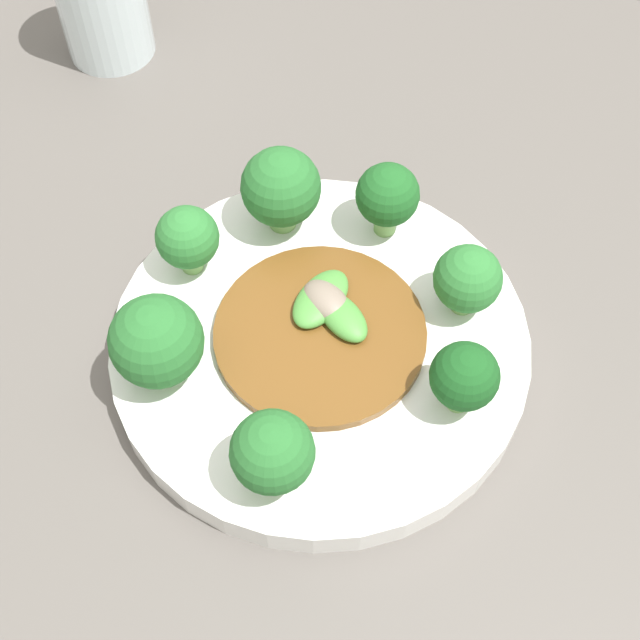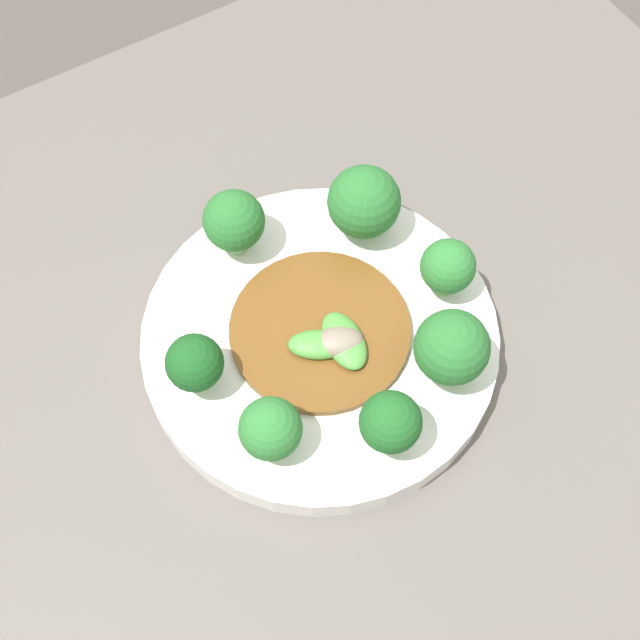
% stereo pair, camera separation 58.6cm
% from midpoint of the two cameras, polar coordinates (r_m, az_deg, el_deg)
% --- Properties ---
extents(ground_plane, '(8.00, 8.00, 0.00)m').
position_cam_midpoint_polar(ground_plane, '(1.31, 6.19, -28.06)').
color(ground_plane, '#4C4742').
extents(table, '(0.99, 0.86, 0.73)m').
position_cam_midpoint_polar(table, '(0.95, 8.51, -27.62)').
color(table, '#5B5651').
rests_on(table, ground_plane).
extents(plate, '(0.28, 0.28, 0.02)m').
position_cam_midpoint_polar(plate, '(0.59, 13.79, -21.06)').
color(plate, white).
rests_on(plate, table).
extents(broccoli_west, '(0.04, 0.04, 0.06)m').
position_cam_midpoint_polar(broccoli_west, '(0.53, 4.81, -25.62)').
color(broccoli_west, '#7AAD5B').
rests_on(broccoli_west, plate).
extents(broccoli_southeast, '(0.06, 0.06, 0.07)m').
position_cam_midpoint_polar(broccoli_southeast, '(0.57, 25.56, -22.41)').
color(broccoli_southeast, '#7AAD5B').
rests_on(broccoli_southeast, plate).
extents(broccoli_south, '(0.05, 0.05, 0.06)m').
position_cam_midpoint_polar(broccoli_south, '(0.55, 21.90, -29.04)').
color(broccoli_south, '#7AAD5B').
rests_on(broccoli_south, plate).
extents(broccoli_southwest, '(0.05, 0.05, 0.05)m').
position_cam_midpoint_polar(broccoli_southwest, '(0.54, 12.03, -30.60)').
color(broccoli_southwest, '#7AAD5B').
rests_on(broccoli_southwest, plate).
extents(broccoli_north, '(0.05, 0.05, 0.06)m').
position_cam_midpoint_polar(broccoli_north, '(0.55, 6.75, -12.47)').
color(broccoli_north, '#89B76B').
rests_on(broccoli_north, plate).
extents(broccoli_northeast, '(0.06, 0.06, 0.07)m').
position_cam_midpoint_polar(broccoli_northeast, '(0.57, 17.12, -10.26)').
color(broccoli_northeast, '#70A356').
rests_on(broccoli_northeast, plate).
extents(broccoli_east, '(0.04, 0.04, 0.05)m').
position_cam_midpoint_polar(broccoli_east, '(0.59, 24.04, -15.39)').
color(broccoli_east, '#7AAD5B').
rests_on(broccoli_east, plate).
extents(stirfry_center, '(0.14, 0.14, 0.02)m').
position_cam_midpoint_polar(stirfry_center, '(0.57, 14.54, -21.17)').
color(stirfry_center, brown).
rests_on(stirfry_center, plate).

